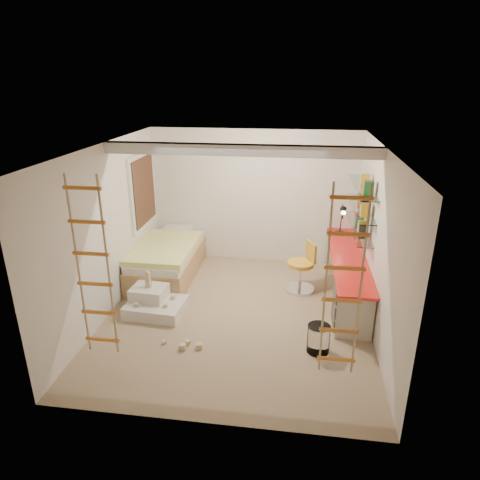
# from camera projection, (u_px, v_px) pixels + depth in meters

# --- Properties ---
(floor) EXTENTS (4.50, 4.50, 0.00)m
(floor) POSITION_uv_depth(u_px,v_px,m) (237.00, 315.00, 6.69)
(floor) COLOR #A08667
(floor) RESTS_ON ground
(ceiling_beam) EXTENTS (4.00, 0.18, 0.16)m
(ceiling_beam) POSITION_uv_depth(u_px,v_px,m) (240.00, 150.00, 6.07)
(ceiling_beam) COLOR white
(ceiling_beam) RESTS_ON ceiling
(window_frame) EXTENTS (0.06, 1.15, 1.35)m
(window_frame) POSITION_uv_depth(u_px,v_px,m) (142.00, 191.00, 7.78)
(window_frame) COLOR white
(window_frame) RESTS_ON wall_left
(window_blind) EXTENTS (0.02, 1.00, 1.20)m
(window_blind) POSITION_uv_depth(u_px,v_px,m) (144.00, 191.00, 7.77)
(window_blind) COLOR #4C2D1E
(window_blind) RESTS_ON window_frame
(rope_ladder_left) EXTENTS (0.41, 0.04, 2.13)m
(rope_ladder_left) POSITION_uv_depth(u_px,v_px,m) (93.00, 269.00, 4.71)
(rope_ladder_left) COLOR orange
(rope_ladder_left) RESTS_ON ceiling
(rope_ladder_right) EXTENTS (0.41, 0.04, 2.13)m
(rope_ladder_right) POSITION_uv_depth(u_px,v_px,m) (343.00, 285.00, 4.36)
(rope_ladder_right) COLOR orange
(rope_ladder_right) RESTS_ON ceiling
(waste_bin) EXTENTS (0.31, 0.31, 0.39)m
(waste_bin) POSITION_uv_depth(u_px,v_px,m) (318.00, 339.00, 5.75)
(waste_bin) COLOR white
(waste_bin) RESTS_ON floor
(desk) EXTENTS (0.56, 2.80, 0.75)m
(desk) POSITION_uv_depth(u_px,v_px,m) (346.00, 275.00, 7.12)
(desk) COLOR red
(desk) RESTS_ON floor
(shelves) EXTENTS (0.25, 1.80, 0.71)m
(shelves) POSITION_uv_depth(u_px,v_px,m) (361.00, 208.00, 6.96)
(shelves) COLOR white
(shelves) RESTS_ON wall_right
(bed) EXTENTS (1.02, 2.00, 0.69)m
(bed) POSITION_uv_depth(u_px,v_px,m) (168.00, 260.00, 7.90)
(bed) COLOR #AD7F51
(bed) RESTS_ON floor
(task_lamp) EXTENTS (0.14, 0.36, 0.57)m
(task_lamp) POSITION_uv_depth(u_px,v_px,m) (343.00, 215.00, 7.75)
(task_lamp) COLOR black
(task_lamp) RESTS_ON desk
(swivel_chair) EXTENTS (0.68, 0.68, 0.88)m
(swivel_chair) POSITION_uv_depth(u_px,v_px,m) (301.00, 273.00, 7.37)
(swivel_chair) COLOR gold
(swivel_chair) RESTS_ON floor
(play_platform) EXTENTS (0.93, 0.75, 0.39)m
(play_platform) POSITION_uv_depth(u_px,v_px,m) (154.00, 303.00, 6.74)
(play_platform) COLOR silver
(play_platform) RESTS_ON floor
(toy_blocks) EXTENTS (1.19, 1.08, 0.66)m
(toy_blocks) POSITION_uv_depth(u_px,v_px,m) (164.00, 310.00, 6.35)
(toy_blocks) COLOR #CCB284
(toy_blocks) RESTS_ON floor
(books) EXTENTS (0.14, 0.70, 0.92)m
(books) POSITION_uv_depth(u_px,v_px,m) (361.00, 201.00, 6.92)
(books) COLOR #262626
(books) RESTS_ON shelves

